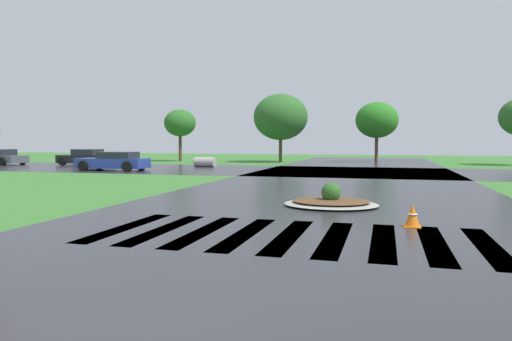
{
  "coord_description": "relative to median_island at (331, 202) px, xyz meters",
  "views": [
    {
      "loc": [
        1.82,
        -3.4,
        1.89
      ],
      "look_at": [
        -1.62,
        9.17,
        1.06
      ],
      "focal_mm": 33.35,
      "sensor_mm": 36.0,
      "label": 1
    }
  ],
  "objects": [
    {
      "name": "crosswalk_stripes",
      "position": [
        -0.32,
        -4.51,
        -0.13
      ],
      "size": [
        7.65,
        3.55,
        0.01
      ],
      "color": "white",
      "rests_on": "ground"
    },
    {
      "name": "car_white_sedan",
      "position": [
        -14.91,
        12.62,
        0.44
      ],
      "size": [
        4.42,
        2.08,
        1.18
      ],
      "rotation": [
        0.0,
        0.0,
        3.17
      ],
      "color": "navy",
      "rests_on": "ground"
    },
    {
      "name": "car_dark_suv",
      "position": [
        -20.63,
        17.93,
        0.45
      ],
      "size": [
        4.06,
        2.08,
        1.22
      ],
      "rotation": [
        0.0,
        0.0,
        3.15
      ],
      "color": "black",
      "rests_on": "ground"
    },
    {
      "name": "traffic_cone",
      "position": [
        2.08,
        -2.88,
        0.11
      ],
      "size": [
        0.36,
        0.36,
        0.52
      ],
      "color": "orange",
      "rests_on": "ground"
    },
    {
      "name": "background_treeline",
      "position": [
        -0.42,
        27.05,
        3.55
      ],
      "size": [
        38.94,
        6.49,
        5.89
      ],
      "color": "#4C3823",
      "rests_on": "ground"
    },
    {
      "name": "asphalt_roadway",
      "position": [
        -0.32,
        -0.24,
        -0.13
      ],
      "size": [
        11.6,
        80.0,
        0.01
      ],
      "primitive_type": "cube",
      "color": "#2B2B30",
      "rests_on": "ground"
    },
    {
      "name": "asphalt_cross_road",
      "position": [
        -0.32,
        15.44,
        -0.13
      ],
      "size": [
        90.0,
        10.44,
        0.01
      ],
      "primitive_type": "cube",
      "color": "#2B2B30",
      "rests_on": "ground"
    },
    {
      "name": "median_island",
      "position": [
        0.0,
        0.0,
        0.0
      ],
      "size": [
        2.7,
        2.35,
        0.68
      ],
      "color": "#9E9B93",
      "rests_on": "ground"
    },
    {
      "name": "drainage_pipe_stack",
      "position": [
        -10.89,
        17.87,
        0.22
      ],
      "size": [
        1.5,
        0.75,
        0.7
      ],
      "color": "#9E9B93",
      "rests_on": "ground"
    }
  ]
}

